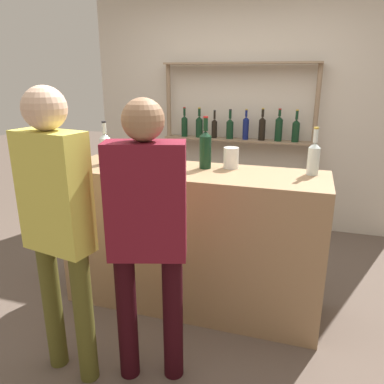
{
  "coord_description": "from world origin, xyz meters",
  "views": [
    {
      "loc": [
        0.78,
        -2.46,
        1.72
      ],
      "look_at": [
        0.0,
        0.0,
        0.91
      ],
      "focal_mm": 35.0,
      "sensor_mm": 36.0,
      "label": 1
    }
  ],
  "objects_px": {
    "counter_bottle_1": "(314,157)",
    "customer_left": "(57,216)",
    "counter_bottle_0": "(105,148)",
    "cork_jar": "(231,158)",
    "customer_center": "(146,226)",
    "counter_bottle_2": "(205,148)"
  },
  "relations": [
    {
      "from": "customer_center",
      "to": "counter_bottle_1",
      "type": "bearing_deg",
      "value": -58.46
    },
    {
      "from": "cork_jar",
      "to": "customer_left",
      "type": "relative_size",
      "value": 0.09
    },
    {
      "from": "counter_bottle_1",
      "to": "customer_left",
      "type": "distance_m",
      "value": 1.66
    },
    {
      "from": "counter_bottle_0",
      "to": "customer_left",
      "type": "height_order",
      "value": "customer_left"
    },
    {
      "from": "counter_bottle_0",
      "to": "cork_jar",
      "type": "height_order",
      "value": "counter_bottle_0"
    },
    {
      "from": "cork_jar",
      "to": "customer_center",
      "type": "bearing_deg",
      "value": -104.97
    },
    {
      "from": "counter_bottle_1",
      "to": "customer_center",
      "type": "distance_m",
      "value": 1.26
    },
    {
      "from": "counter_bottle_0",
      "to": "cork_jar",
      "type": "bearing_deg",
      "value": 8.84
    },
    {
      "from": "counter_bottle_0",
      "to": "counter_bottle_1",
      "type": "xyz_separation_m",
      "value": [
        1.5,
        0.13,
        -0.0
      ]
    },
    {
      "from": "customer_center",
      "to": "cork_jar",
      "type": "bearing_deg",
      "value": -31.86
    },
    {
      "from": "counter_bottle_2",
      "to": "cork_jar",
      "type": "height_order",
      "value": "counter_bottle_2"
    },
    {
      "from": "counter_bottle_2",
      "to": "customer_center",
      "type": "xyz_separation_m",
      "value": [
        -0.07,
        -0.89,
        -0.26
      ]
    },
    {
      "from": "cork_jar",
      "to": "customer_center",
      "type": "relative_size",
      "value": 0.09
    },
    {
      "from": "counter_bottle_0",
      "to": "counter_bottle_1",
      "type": "height_order",
      "value": "same"
    },
    {
      "from": "cork_jar",
      "to": "counter_bottle_0",
      "type": "bearing_deg",
      "value": -171.16
    },
    {
      "from": "counter_bottle_0",
      "to": "customer_center",
      "type": "relative_size",
      "value": 0.2
    },
    {
      "from": "counter_bottle_1",
      "to": "customer_center",
      "type": "bearing_deg",
      "value": -131.56
    },
    {
      "from": "counter_bottle_0",
      "to": "cork_jar",
      "type": "xyz_separation_m",
      "value": [
        0.94,
        0.15,
        -0.05
      ]
    },
    {
      "from": "counter_bottle_2",
      "to": "customer_left",
      "type": "bearing_deg",
      "value": -118.38
    },
    {
      "from": "counter_bottle_1",
      "to": "cork_jar",
      "type": "bearing_deg",
      "value": 178.1
    },
    {
      "from": "counter_bottle_1",
      "to": "customer_left",
      "type": "relative_size",
      "value": 0.19
    },
    {
      "from": "counter_bottle_1",
      "to": "customer_center",
      "type": "relative_size",
      "value": 0.2
    }
  ]
}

